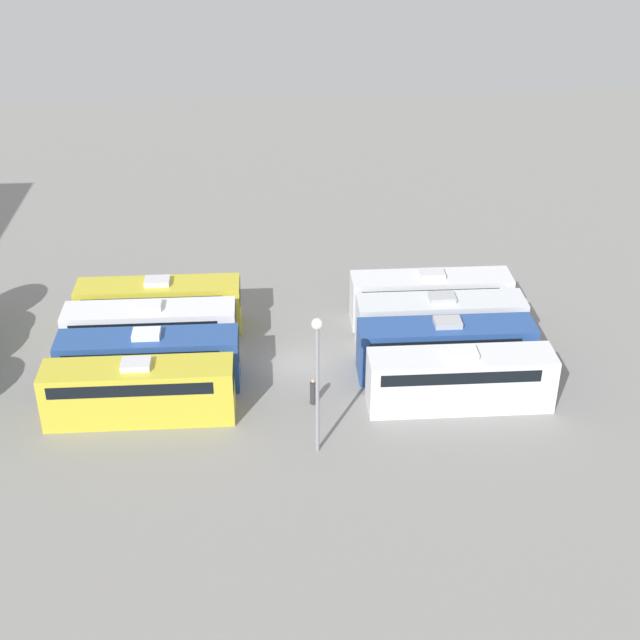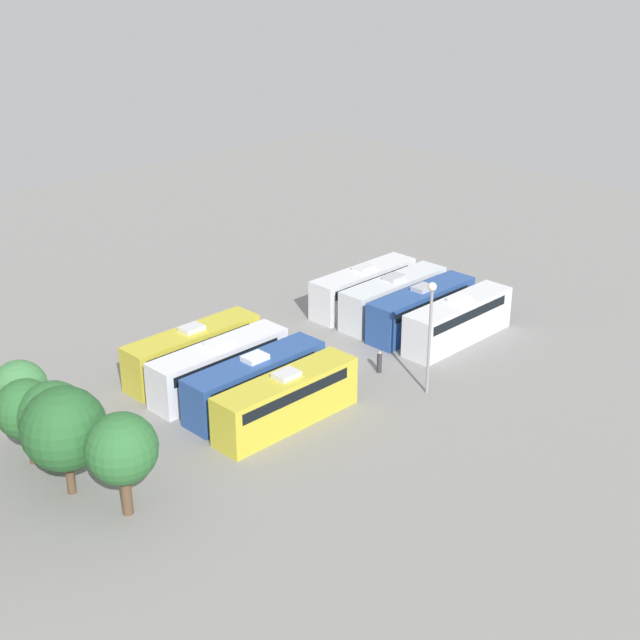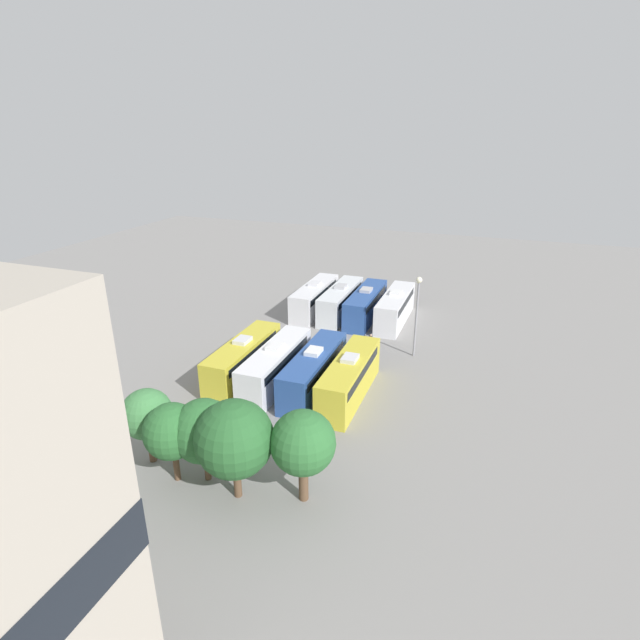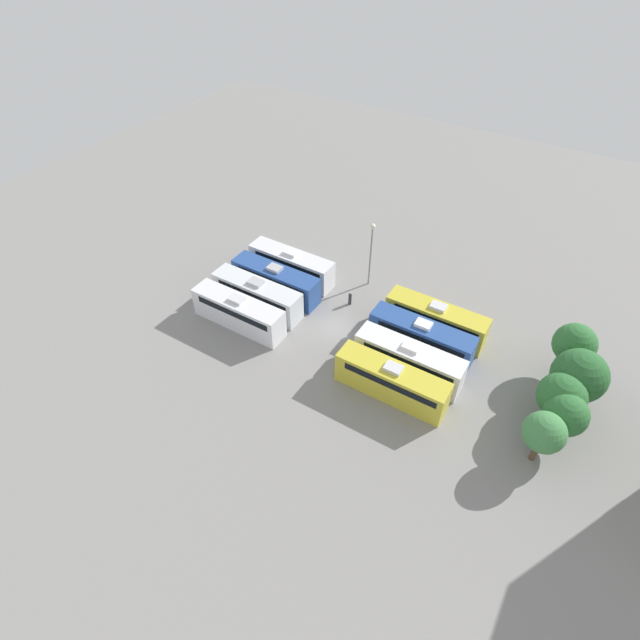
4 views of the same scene
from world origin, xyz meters
TOP-DOWN VIEW (x-y plane):
  - ground_plane at (0.00, 0.00)m, footprint 122.10×122.10m
  - bus_0 at (-4.98, -8.99)m, footprint 2.57×10.58m
  - bus_1 at (-1.54, -8.79)m, footprint 2.57×10.58m
  - bus_2 at (1.60, -9.04)m, footprint 2.57×10.58m
  - bus_3 at (4.89, -8.99)m, footprint 2.57×10.58m
  - bus_4 at (-5.01, 9.12)m, footprint 2.57×10.58m
  - bus_5 at (-1.75, 8.88)m, footprint 2.57×10.58m
  - bus_6 at (1.73, 9.12)m, footprint 2.57×10.58m
  - bus_7 at (5.00, 8.89)m, footprint 2.57×10.58m
  - worker_person at (-4.30, -0.67)m, footprint 0.36×0.36m
  - light_pole at (-8.70, -0.64)m, footprint 0.60×0.60m
  - tree_0 at (-6.01, 21.86)m, footprint 3.91×3.91m
  - tree_1 at (-2.11, 22.99)m, footprint 4.75×4.75m
  - tree_2 at (0.47, 22.26)m, footprint 4.07×4.07m
  - tree_3 at (2.30, 22.98)m, footprint 3.60×3.60m
  - tree_4 at (5.01, 21.92)m, footprint 3.40×3.40m

SIDE VIEW (x-z plane):
  - ground_plane at x=0.00m, z-range 0.00..0.00m
  - worker_person at x=-4.30m, z-range -0.06..1.60m
  - bus_0 at x=-4.98m, z-range -0.01..3.69m
  - bus_1 at x=-1.54m, z-range -0.01..3.69m
  - bus_2 at x=1.60m, z-range -0.01..3.69m
  - bus_3 at x=4.89m, z-range -0.01..3.69m
  - bus_4 at x=-5.01m, z-range -0.01..3.69m
  - bus_5 at x=-1.75m, z-range -0.01..3.69m
  - bus_6 at x=1.73m, z-range -0.01..3.69m
  - bus_7 at x=5.00m, z-range -0.01..3.69m
  - tree_3 at x=2.30m, z-range 0.90..6.34m
  - tree_2 at x=0.47m, z-range 0.79..6.46m
  - tree_4 at x=5.01m, z-range 0.94..6.31m
  - tree_0 at x=-6.01m, z-range 1.02..7.06m
  - tree_1 at x=-2.11m, z-range 0.87..7.39m
  - light_pole at x=-8.70m, z-range 1.42..9.52m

